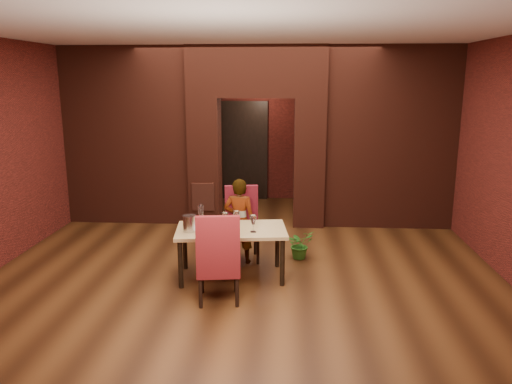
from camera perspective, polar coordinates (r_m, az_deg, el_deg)
floor at (r=7.44m, az=-0.95°, el=-7.87°), size 8.00×8.00×0.00m
ceiling at (r=6.98m, az=-1.05°, el=17.50°), size 7.00×8.00×0.04m
wall_back at (r=11.00m, az=0.78°, el=7.47°), size 7.00×0.04×3.20m
wall_front at (r=3.17m, az=-7.18°, el=-6.32°), size 7.00×0.04×3.20m
wall_left at (r=8.12m, az=-26.51°, el=4.19°), size 0.04×8.00×3.20m
wall_right at (r=7.59m, az=26.42°, el=3.68°), size 0.04×8.00×3.20m
pillar_left at (r=9.19m, az=-5.85°, el=3.50°), size 0.55×0.55×2.30m
pillar_right at (r=9.06m, az=6.10°, el=3.36°), size 0.55×0.55×2.30m
lintel at (r=8.96m, az=0.09°, el=13.60°), size 2.45×0.55×0.90m
wing_wall_left at (r=9.47m, az=-14.42°, el=6.19°), size 2.28×0.35×3.20m
wing_wall_right at (r=9.17m, az=15.07°, el=5.94°), size 2.28×0.35×3.20m
vent_panel at (r=9.02m, az=-6.07°, el=-0.57°), size 0.40×0.03×0.50m
rear_door at (r=11.03m, az=-1.32°, el=4.60°), size 0.90×0.08×2.10m
rear_door_frame at (r=11.00m, az=-1.34°, el=4.57°), size 1.02×0.04×2.22m
dining_table at (r=6.77m, az=-2.82°, el=-6.95°), size 1.54×0.99×0.68m
chair_far at (r=7.33m, az=-1.55°, el=-3.73°), size 0.57×0.57×1.08m
chair_near at (r=6.03m, az=-4.32°, el=-7.34°), size 0.57×0.57×1.12m
person_seated at (r=7.22m, az=-1.91°, el=-3.32°), size 0.49×0.35×1.25m
wine_glass_a at (r=6.70m, az=-3.54°, el=-3.22°), size 0.08×0.08×0.20m
wine_glass_b at (r=6.76m, az=-2.21°, el=-3.04°), size 0.08×0.08×0.21m
wine_glass_c at (r=6.48m, az=-0.33°, el=-3.64°), size 0.09×0.09×0.23m
tasting_sheet at (r=6.55m, az=-5.06°, el=-4.54°), size 0.34×0.30×0.00m
wine_bucket at (r=6.57m, az=-7.58°, el=-3.58°), size 0.18×0.18×0.22m
water_bottle at (r=6.75m, az=-6.31°, el=-2.67°), size 0.07×0.07×0.31m
potted_plant at (r=7.51m, az=5.04°, el=-5.98°), size 0.51×0.50×0.43m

